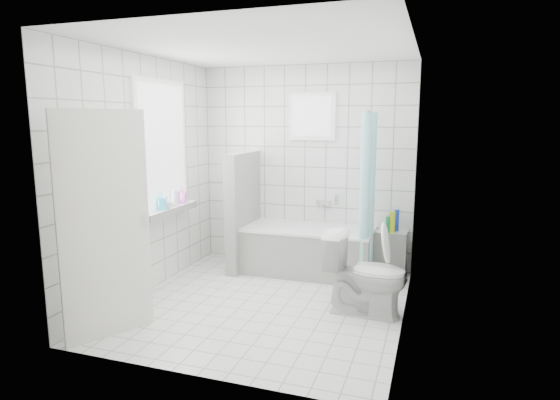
% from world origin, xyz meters
% --- Properties ---
extents(ground, '(3.00, 3.00, 0.00)m').
position_xyz_m(ground, '(0.00, 0.00, 0.00)').
color(ground, white).
rests_on(ground, ground).
extents(ceiling, '(3.00, 3.00, 0.00)m').
position_xyz_m(ceiling, '(0.00, 0.00, 2.60)').
color(ceiling, white).
rests_on(ceiling, ground).
extents(wall_back, '(2.80, 0.02, 2.60)m').
position_xyz_m(wall_back, '(0.00, 1.50, 1.30)').
color(wall_back, white).
rests_on(wall_back, ground).
extents(wall_front, '(2.80, 0.02, 2.60)m').
position_xyz_m(wall_front, '(0.00, -1.50, 1.30)').
color(wall_front, white).
rests_on(wall_front, ground).
extents(wall_left, '(0.02, 3.00, 2.60)m').
position_xyz_m(wall_left, '(-1.40, 0.00, 1.30)').
color(wall_left, white).
rests_on(wall_left, ground).
extents(wall_right, '(0.02, 3.00, 2.60)m').
position_xyz_m(wall_right, '(1.40, 0.00, 1.30)').
color(wall_right, white).
rests_on(wall_right, ground).
extents(window_left, '(0.01, 0.90, 1.40)m').
position_xyz_m(window_left, '(-1.35, 0.30, 1.60)').
color(window_left, white).
rests_on(window_left, wall_left).
extents(window_back, '(0.50, 0.01, 0.50)m').
position_xyz_m(window_back, '(0.10, 1.46, 1.95)').
color(window_back, white).
rests_on(window_back, wall_back).
extents(window_sill, '(0.18, 1.02, 0.08)m').
position_xyz_m(window_sill, '(-1.31, 0.30, 0.86)').
color(window_sill, white).
rests_on(window_sill, wall_left).
extents(door, '(0.43, 0.72, 2.00)m').
position_xyz_m(door, '(-1.05, -1.13, 1.00)').
color(door, silver).
rests_on(door, ground).
extents(bathtub, '(1.60, 0.77, 0.58)m').
position_xyz_m(bathtub, '(0.16, 1.12, 0.29)').
color(bathtub, white).
rests_on(bathtub, ground).
extents(partition_wall, '(0.15, 0.85, 1.50)m').
position_xyz_m(partition_wall, '(-0.70, 1.07, 0.75)').
color(partition_wall, white).
rests_on(partition_wall, ground).
extents(tiled_ledge, '(0.40, 0.24, 0.55)m').
position_xyz_m(tiled_ledge, '(1.14, 1.38, 0.28)').
color(tiled_ledge, white).
rests_on(tiled_ledge, ground).
extents(toilet, '(0.82, 0.50, 0.82)m').
position_xyz_m(toilet, '(1.03, 0.07, 0.41)').
color(toilet, white).
rests_on(toilet, ground).
extents(curtain_rod, '(0.02, 0.80, 0.02)m').
position_xyz_m(curtain_rod, '(0.90, 1.10, 2.00)').
color(curtain_rod, silver).
rests_on(curtain_rod, wall_back).
extents(shower_curtain, '(0.14, 0.48, 1.78)m').
position_xyz_m(shower_curtain, '(0.90, 0.97, 1.10)').
color(shower_curtain, '#4ADBD9').
rests_on(shower_curtain, curtain_rod).
extents(tub_faucet, '(0.18, 0.06, 0.06)m').
position_xyz_m(tub_faucet, '(0.26, 1.46, 0.85)').
color(tub_faucet, silver).
rests_on(tub_faucet, wall_back).
extents(sill_bottles, '(0.13, 0.59, 0.26)m').
position_xyz_m(sill_bottles, '(-1.30, 0.34, 1.00)').
color(sill_bottles, '#DD6ED3').
rests_on(sill_bottles, window_sill).
extents(ledge_bottles, '(0.15, 0.18, 0.27)m').
position_xyz_m(ledge_bottles, '(1.16, 1.35, 0.68)').
color(ledge_bottles, '#178C44').
rests_on(ledge_bottles, tiled_ledge).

